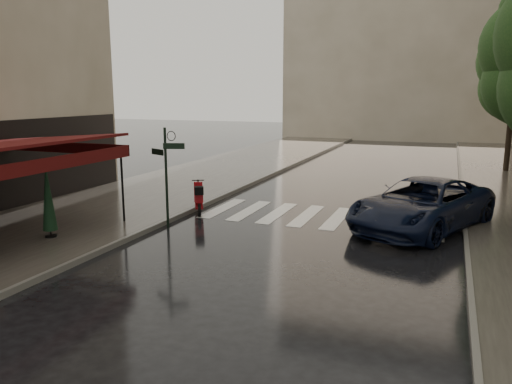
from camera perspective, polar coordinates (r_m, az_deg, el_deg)
The scene contains 10 objects.
ground at distance 12.84m, azimuth -12.36°, elevation -7.70°, with size 120.00×120.00×0.00m, color black.
sidewalk_near at distance 25.13m, azimuth -5.87°, elevation 1.86°, with size 6.00×60.00×0.12m, color #38332D.
curb_near at distance 23.91m, azimuth 0.65°, elevation 1.48°, with size 0.12×60.00×0.16m, color #595651.
curb_far at distance 22.44m, azimuth 22.45°, elevation -0.02°, with size 0.12×60.00×0.16m, color #595651.
crosswalk at distance 17.02m, azimuth 7.51°, elevation -2.84°, with size 7.85×3.20×0.01m.
signpost at distance 15.50m, azimuth -10.22°, elevation 2.59°, with size 1.17×0.29×3.10m.
backdrop_building at distance 48.58m, azimuth 17.39°, elevation 17.65°, with size 22.00×6.00×20.00m, color gray.
scooter at distance 17.44m, azimuth -6.56°, elevation -0.81°, with size 0.94×1.48×1.08m.
parked_car at distance 16.01m, azimuth 18.46°, elevation -1.38°, with size 2.58×5.60×1.56m, color black.
parasol_back at distance 15.05m, azimuth -22.69°, elevation -0.52°, with size 0.40×0.40×2.15m.
Camera 1 is at (6.83, -10.07, 4.09)m, focal length 35.00 mm.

